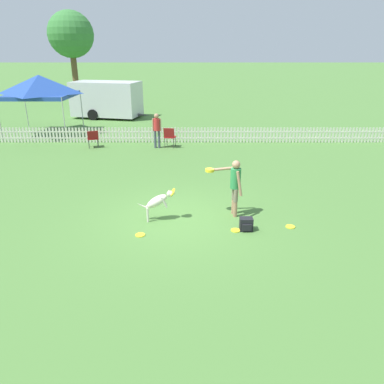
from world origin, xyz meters
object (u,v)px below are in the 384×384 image
object	(u,v)px
handler_person	(234,182)
tree_left_grove	(71,35)
backpack_on_grass	(247,224)
folding_chair_blue_left	(170,136)
spectator_standing	(157,127)
leaping_dog	(159,201)
canopy_tent_main	(40,86)
frisbee_near_dog	(236,230)
equipment_trailer	(107,99)
frisbee_near_handler	(291,227)
folding_chair_center	(93,137)
frisbee_midfield	(141,235)

from	to	relation	value
handler_person	tree_left_grove	size ratio (longest dim) A/B	0.21
backpack_on_grass	folding_chair_blue_left	size ratio (longest dim) A/B	0.36
handler_person	spectator_standing	world-z (taller)	spectator_standing
leaping_dog	backpack_on_grass	world-z (taller)	leaping_dog
spectator_standing	canopy_tent_main	bearing A→B (deg)	-22.86
handler_person	frisbee_near_dog	distance (m)	1.37
leaping_dog	folding_chair_blue_left	world-z (taller)	folding_chair_blue_left
folding_chair_blue_left	equipment_trailer	xyz separation A→B (m)	(-4.58, 8.11, 0.66)
handler_person	folding_chair_blue_left	size ratio (longest dim) A/B	1.68
frisbee_near_handler	spectator_standing	size ratio (longest dim) A/B	0.15
backpack_on_grass	handler_person	bearing A→B (deg)	105.21
frisbee_near_handler	leaping_dog	bearing A→B (deg)	172.50
handler_person	spectator_standing	xyz separation A→B (m)	(-2.74, 7.52, -0.03)
leaping_dog	equipment_trailer	world-z (taller)	equipment_trailer
leaping_dog	canopy_tent_main	size ratio (longest dim) A/B	0.32
frisbee_near_handler	folding_chair_center	world-z (taller)	folding_chair_center
folding_chair_blue_left	folding_chair_center	distance (m)	3.55
spectator_standing	tree_left_grove	size ratio (longest dim) A/B	0.22
frisbee_near_handler	spectator_standing	world-z (taller)	spectator_standing
folding_chair_center	canopy_tent_main	distance (m)	4.84
leaping_dog	frisbee_near_handler	bearing A→B (deg)	74.26
leaping_dog	folding_chair_center	bearing A→B (deg)	-163.07
leaping_dog	tree_left_grove	bearing A→B (deg)	-167.73
spectator_standing	equipment_trailer	xyz separation A→B (m)	(-4.01, 8.17, 0.27)
folding_chair_center	tree_left_grove	bearing A→B (deg)	-89.37
handler_person	canopy_tent_main	xyz separation A→B (m)	(-8.98, 10.46, 1.52)
frisbee_near_dog	spectator_standing	world-z (taller)	spectator_standing
folding_chair_center	folding_chair_blue_left	bearing A→B (deg)	163.20
frisbee_midfield	folding_chair_blue_left	xyz separation A→B (m)	(0.25, 8.80, 0.55)
frisbee_near_handler	tree_left_grove	xyz separation A→B (m)	(-12.72, 25.24, 5.36)
folding_chair_center	leaping_dog	bearing A→B (deg)	97.55
spectator_standing	equipment_trailer	bearing A→B (deg)	-61.50
frisbee_near_handler	backpack_on_grass	bearing A→B (deg)	-171.71
frisbee_midfield	backpack_on_grass	bearing A→B (deg)	6.14
frisbee_near_dog	equipment_trailer	size ratio (longest dim) A/B	0.05
backpack_on_grass	tree_left_grove	distance (m)	28.39
tree_left_grove	backpack_on_grass	bearing A→B (deg)	-65.56
frisbee_midfield	tree_left_grove	bearing A→B (deg)	109.07
leaping_dog	canopy_tent_main	bearing A→B (deg)	-155.35
frisbee_midfield	tree_left_grove	xyz separation A→B (m)	(-8.88, 25.70, 5.36)
folding_chair_blue_left	spectator_standing	bearing A→B (deg)	16.31
handler_person	backpack_on_grass	size ratio (longest dim) A/B	4.70
handler_person	frisbee_near_dog	world-z (taller)	handler_person
frisbee_near_dog	canopy_tent_main	distance (m)	14.74
handler_person	leaping_dog	bearing A→B (deg)	90.33
frisbee_near_handler	folding_chair_center	distance (m)	10.95
canopy_tent_main	spectator_standing	distance (m)	7.08
leaping_dog	folding_chair_center	size ratio (longest dim) A/B	1.28
folding_chair_blue_left	canopy_tent_main	distance (m)	7.66
folding_chair_blue_left	spectator_standing	size ratio (longest dim) A/B	0.59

